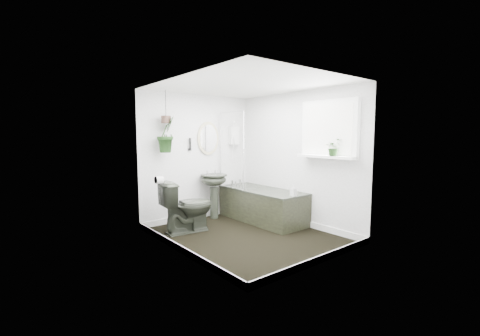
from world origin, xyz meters
TOP-DOWN VIEW (x-y plane):
  - floor at (0.00, 0.00)m, footprint 2.30×2.80m
  - ceiling at (0.00, 0.00)m, footprint 2.30×2.80m
  - wall_back at (0.00, 1.41)m, footprint 2.30×0.02m
  - wall_front at (0.00, -1.41)m, footprint 2.30×0.02m
  - wall_left at (-1.16, 0.00)m, footprint 0.02×2.80m
  - wall_right at (1.16, 0.00)m, footprint 0.02×2.80m
  - skirting at (0.00, 0.00)m, footprint 2.30×2.80m
  - bathtub at (0.80, 0.50)m, footprint 0.72×1.72m
  - bath_screen at (0.47, 0.99)m, footprint 0.04×0.72m
  - shower_box at (0.80, 1.34)m, footprint 0.20×0.10m
  - oval_mirror at (0.22, 1.37)m, footprint 0.46×0.03m
  - wall_sconce at (-0.18, 1.36)m, footprint 0.04×0.04m
  - toilet_roll_holder at (-1.10, 0.70)m, footprint 0.11×0.11m
  - window_recess at (1.09, -0.70)m, footprint 0.08×1.00m
  - window_sill at (1.02, -0.70)m, footprint 0.18×1.00m
  - window_blinds at (1.04, -0.70)m, footprint 0.01×0.86m
  - toilet at (-0.60, 0.76)m, footprint 0.86×0.54m
  - pedestal_sink at (0.22, 1.20)m, footprint 0.55×0.49m
  - sill_plant at (0.98, -0.86)m, footprint 0.26×0.24m
  - hanging_plant at (-0.70, 1.25)m, footprint 0.43×0.40m
  - soap_bottle at (0.75, -0.29)m, footprint 0.09×0.09m
  - hanging_pot at (-0.70, 1.25)m, footprint 0.16×0.16m

SIDE VIEW (x-z plane):
  - floor at x=0.00m, z-range -0.02..0.00m
  - skirting at x=0.00m, z-range 0.00..0.10m
  - bathtub at x=0.80m, z-range 0.00..0.58m
  - pedestal_sink at x=0.22m, z-range 0.00..0.84m
  - toilet at x=-0.60m, z-range 0.00..0.84m
  - soap_bottle at x=0.75m, z-range 0.58..0.76m
  - toilet_roll_holder at x=-1.10m, z-range 0.84..0.96m
  - wall_back at x=0.00m, z-range 0.00..2.30m
  - wall_front at x=0.00m, z-range 0.00..2.30m
  - wall_left at x=-1.16m, z-range 0.00..2.30m
  - wall_right at x=1.16m, z-range 0.00..2.30m
  - window_sill at x=1.02m, z-range 1.21..1.25m
  - bath_screen at x=0.47m, z-range 0.58..1.98m
  - sill_plant at x=0.98m, z-range 1.25..1.51m
  - wall_sconce at x=-0.18m, z-range 1.29..1.51m
  - oval_mirror at x=0.22m, z-range 1.19..1.81m
  - shower_box at x=0.80m, z-range 1.38..1.73m
  - hanging_plant at x=-0.70m, z-range 1.27..1.88m
  - window_recess at x=1.09m, z-range 1.20..2.10m
  - window_blinds at x=1.04m, z-range 1.27..2.03m
  - hanging_pot at x=-0.70m, z-range 1.76..1.88m
  - ceiling at x=0.00m, z-range 2.30..2.32m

